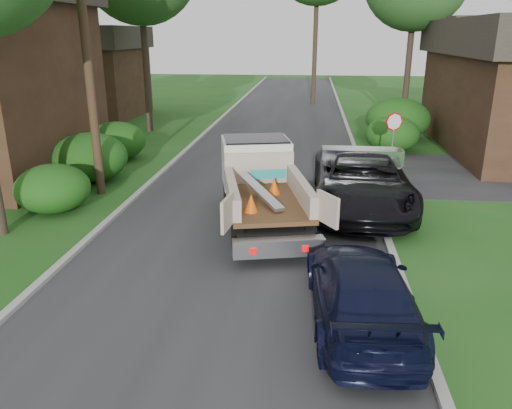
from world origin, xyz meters
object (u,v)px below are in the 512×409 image
Objects in this scene: navy_suv at (361,290)px; house_left_far at (84,71)px; black_pickup at (362,180)px; utility_pole at (86,42)px; flatbed_truck at (260,178)px; stop_sign at (394,130)px.

house_left_far is at bearing -59.51° from navy_suv.
house_left_far is 24.56m from black_pickup.
utility_pole is at bearing -64.77° from house_left_far.
flatbed_truck is 3.44m from black_pickup.
flatbed_truck is 0.96× the size of black_pickup.
utility_pole reaches higher than house_left_far.
utility_pole is at bearing 177.44° from black_pickup.
stop_sign is 0.33× the size of house_left_far.
navy_suv is at bearing -41.66° from utility_pole.
black_pickup is (3.21, 1.19, -0.31)m from flatbed_truck.
navy_suv is at bearing -100.88° from stop_sign.
utility_pole reaches higher than flatbed_truck.
black_pickup is 7.08m from navy_suv.
house_left_far is 1.19× the size of flatbed_truck.
flatbed_truck is 6.43m from navy_suv.
stop_sign is 4.85m from black_pickup.
stop_sign is 0.39× the size of flatbed_truck.
stop_sign is at bearing -34.81° from house_left_far.
utility_pole is 2.10× the size of navy_suv.
navy_suv is (8.46, -7.53, -4.48)m from utility_pole.
house_left_far reaches higher than black_pickup.
utility_pole reaches higher than black_pickup.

